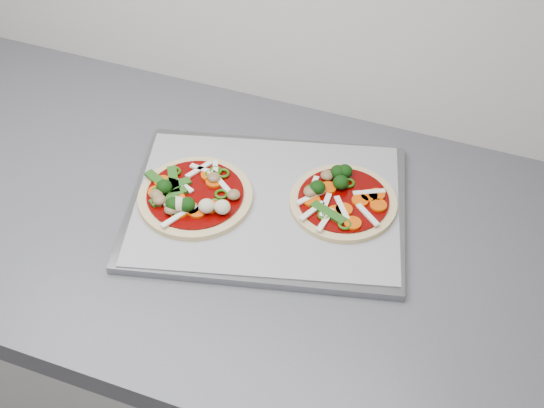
% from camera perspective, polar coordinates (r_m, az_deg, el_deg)
% --- Properties ---
extents(countertop, '(3.60, 0.60, 0.04)m').
position_cam_1_polar(countertop, '(1.08, 14.15, -6.79)').
color(countertop, '#59585F').
rests_on(countertop, base_cabinet).
extents(baking_tray, '(0.47, 0.39, 0.01)m').
position_cam_1_polar(baking_tray, '(1.13, -0.38, -0.19)').
color(baking_tray, gray).
rests_on(baking_tray, countertop).
extents(parchment, '(0.45, 0.37, 0.00)m').
position_cam_1_polar(parchment, '(1.12, -0.38, 0.08)').
color(parchment, '#959499').
rests_on(parchment, baking_tray).
extents(pizza_left, '(0.18, 0.18, 0.03)m').
position_cam_1_polar(pizza_left, '(1.12, -5.99, 0.58)').
color(pizza_left, '#D7BC7D').
rests_on(pizza_left, parchment).
extents(pizza_right, '(0.19, 0.19, 0.03)m').
position_cam_1_polar(pizza_right, '(1.12, 5.21, 0.41)').
color(pizza_right, '#D7BC7D').
rests_on(pizza_right, parchment).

